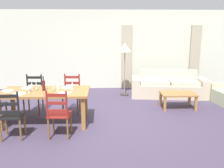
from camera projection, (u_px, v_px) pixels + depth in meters
name	position (u px, v px, depth m)	size (l,w,h in m)	color
ground_plane	(102.00, 122.00, 5.48)	(9.60, 9.60, 0.02)	#443950
wall_far	(101.00, 50.00, 8.40)	(9.60, 0.16, 2.70)	beige
curtain_panel_left	(127.00, 57.00, 8.35)	(0.35, 0.08, 2.20)	tan
curtain_panel_right	(195.00, 57.00, 8.45)	(0.35, 0.08, 2.20)	tan
dining_table	(45.00, 95.00, 5.22)	(1.90, 0.96, 0.75)	#9F6C37
dining_chair_near_left	(11.00, 115.00, 4.50)	(0.45, 0.43, 0.96)	black
dining_chair_near_right	(59.00, 114.00, 4.57)	(0.45, 0.43, 0.96)	maroon
dining_chair_far_left	(34.00, 94.00, 5.95)	(0.44, 0.42, 0.96)	black
dining_chair_far_right	(72.00, 94.00, 6.00)	(0.44, 0.42, 0.96)	maroon
dinner_plate_near_left	(20.00, 94.00, 4.94)	(0.24, 0.24, 0.02)	white
fork_near_left	(12.00, 94.00, 4.93)	(0.02, 0.17, 0.01)	silver
dinner_plate_near_right	(64.00, 93.00, 4.97)	(0.24, 0.24, 0.02)	white
fork_near_right	(57.00, 94.00, 4.97)	(0.02, 0.17, 0.01)	silver
dinner_plate_far_left	(27.00, 88.00, 5.43)	(0.24, 0.24, 0.02)	white
fork_far_left	(20.00, 88.00, 5.42)	(0.02, 0.17, 0.01)	silver
dinner_plate_far_right	(67.00, 87.00, 5.46)	(0.24, 0.24, 0.02)	white
fork_far_right	(61.00, 88.00, 5.46)	(0.02, 0.17, 0.01)	silver
dinner_plate_head_west	(8.00, 91.00, 5.17)	(0.24, 0.24, 0.02)	white
fork_head_west	(1.00, 91.00, 5.16)	(0.02, 0.17, 0.01)	silver
wine_bottle	(44.00, 85.00, 5.19)	(0.07, 0.07, 0.32)	#471919
wine_glass_near_left	(29.00, 87.00, 5.05)	(0.06, 0.06, 0.16)	white
wine_glass_near_right	(71.00, 87.00, 5.05)	(0.06, 0.06, 0.16)	white
wine_glass_far_left	(32.00, 85.00, 5.28)	(0.06, 0.06, 0.16)	white
wine_glass_far_right	(72.00, 84.00, 5.34)	(0.06, 0.06, 0.16)	white
coffee_cup_primary	(58.00, 88.00, 5.25)	(0.07, 0.07, 0.09)	beige
coffee_cup_secondary	(30.00, 90.00, 5.13)	(0.07, 0.07, 0.09)	beige
candle_tall	(36.00, 88.00, 5.20)	(0.05, 0.05, 0.24)	#998C66
candle_short	(54.00, 89.00, 5.16)	(0.05, 0.05, 0.19)	#998C66
couch	(168.00, 87.00, 7.52)	(2.35, 1.04, 0.80)	beige
coffee_table	(178.00, 95.00, 6.32)	(0.90, 0.56, 0.42)	#9F6C37
standing_lamp	(125.00, 51.00, 7.40)	(0.40, 0.40, 1.64)	#332D28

